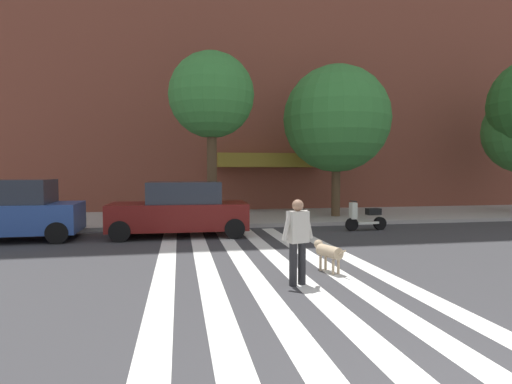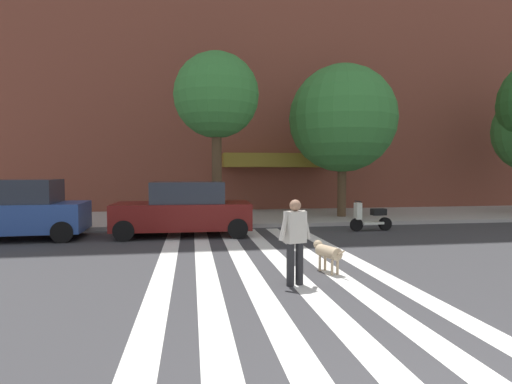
% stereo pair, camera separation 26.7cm
% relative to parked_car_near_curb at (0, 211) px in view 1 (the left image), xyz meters
% --- Properties ---
extents(ground_plane, '(160.00, 160.00, 0.00)m').
position_rel_parked_car_near_curb_xyz_m(ground_plane, '(8.17, -4.87, -0.93)').
color(ground_plane, '#353538').
extents(sidewalk_far, '(80.00, 6.00, 0.15)m').
position_rel_parked_car_near_curb_xyz_m(sidewalk_far, '(8.17, 4.45, -0.86)').
color(sidewalk_far, '#9D9892').
rests_on(sidewalk_far, ground_plane).
extents(crosswalk_stripes, '(4.95, 12.04, 0.01)m').
position_rel_parked_car_near_curb_xyz_m(crosswalk_stripes, '(7.43, -4.87, -0.93)').
color(crosswalk_stripes, silver).
rests_on(crosswalk_stripes, ground_plane).
extents(parked_car_near_curb, '(4.83, 2.12, 1.92)m').
position_rel_parked_car_near_curb_xyz_m(parked_car_near_curb, '(0.00, 0.00, 0.00)').
color(parked_car_near_curb, navy).
rests_on(parked_car_near_curb, ground_plane).
extents(parked_car_behind_first, '(4.55, 2.11, 1.82)m').
position_rel_parked_car_near_curb_xyz_m(parked_car_behind_first, '(5.53, -0.00, -0.05)').
color(parked_car_behind_first, '#5B1210').
rests_on(parked_car_behind_first, ground_plane).
extents(parked_scooter, '(1.63, 0.50, 1.11)m').
position_rel_parked_car_near_curb_xyz_m(parked_scooter, '(12.25, 0.01, -0.45)').
color(parked_scooter, black).
rests_on(parked_scooter, ground_plane).
extents(street_tree_nearest, '(3.38, 3.38, 6.73)m').
position_rel_parked_car_near_curb_xyz_m(street_tree_nearest, '(6.78, 2.39, 4.21)').
color(street_tree_nearest, '#4C3823').
rests_on(street_tree_nearest, sidewalk_far).
extents(street_tree_middle, '(4.78, 4.78, 6.77)m').
position_rel_parked_car_near_curb_xyz_m(street_tree_middle, '(12.47, 3.54, 3.59)').
color(street_tree_middle, '#4C3823').
rests_on(street_tree_middle, sidewalk_far).
extents(pedestrian_dog_walker, '(0.70, 0.34, 1.64)m').
position_rel_parked_car_near_curb_xyz_m(pedestrian_dog_walker, '(7.71, -6.47, -0.01)').
color(pedestrian_dog_walker, black).
rests_on(pedestrian_dog_walker, ground_plane).
extents(dog_on_leash, '(0.46, 1.01, 0.65)m').
position_rel_parked_car_near_curb_xyz_m(dog_on_leash, '(8.64, -5.60, -0.49)').
color(dog_on_leash, tan).
rests_on(dog_on_leash, ground_plane).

